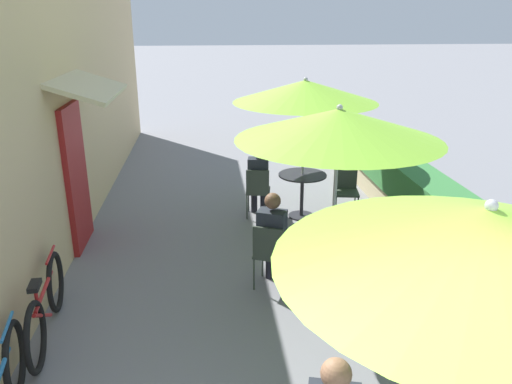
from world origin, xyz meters
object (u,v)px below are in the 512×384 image
object	(u,v)px
patio_umbrella_mid	(339,125)
cafe_chair_mid_right	(270,251)
patio_table_far	(302,186)
patio_table_mid	(331,254)
cafe_chair_mid_left	(395,263)
cafe_chair_far_right	(346,187)
patio_umbrella_far	(305,91)
seated_patron_far_left	(258,177)
cafe_chair_far_left	(258,189)
seated_patron_mid_right	(273,235)
bicycle_second	(46,306)
patio_umbrella_near	(486,238)

from	to	relation	value
patio_umbrella_mid	cafe_chair_mid_right	size ratio (longest dim) A/B	2.70
patio_table_far	patio_table_mid	bearing A→B (deg)	-92.84
patio_table_far	cafe_chair_mid_left	bearing A→B (deg)	-78.10
cafe_chair_mid_right	cafe_chair_far_right	distance (m)	2.77
patio_table_mid	cafe_chair_mid_right	world-z (taller)	cafe_chair_mid_right
patio_umbrella_far	seated_patron_far_left	size ratio (longest dim) A/B	1.88
cafe_chair_far_right	cafe_chair_far_left	bearing A→B (deg)	5.88
seated_patron_mid_right	patio_table_far	distance (m)	2.36
seated_patron_far_left	cafe_chair_far_right	xyz separation A→B (m)	(1.47, -0.20, -0.17)
patio_table_far	bicycle_second	distance (m)	4.53
cafe_chair_far_left	patio_umbrella_mid	bearing A→B (deg)	-67.35
patio_umbrella_near	cafe_chair_mid_left	world-z (taller)	patio_umbrella_near
patio_table_mid	patio_umbrella_mid	bearing A→B (deg)	180.00
patio_table_mid	patio_umbrella_far	world-z (taller)	patio_umbrella_far
cafe_chair_far_left	bicycle_second	world-z (taller)	cafe_chair_far_left
patio_umbrella_far	cafe_chair_far_right	xyz separation A→B (m)	(0.75, -0.04, -1.61)
bicycle_second	patio_table_mid	bearing A→B (deg)	3.80
patio_umbrella_mid	bicycle_second	xyz separation A→B (m)	(-3.19, -0.53, -1.76)
patio_umbrella_far	cafe_chair_mid_right	bearing A→B (deg)	-109.85
cafe_chair_mid_left	cafe_chair_mid_right	world-z (taller)	same
patio_table_mid	seated_patron_mid_right	bearing A→B (deg)	153.67
patio_umbrella_far	seated_patron_far_left	bearing A→B (deg)	168.07
patio_table_far	cafe_chair_mid_right	bearing A→B (deg)	-109.85
patio_umbrella_mid	seated_patron_far_left	world-z (taller)	patio_umbrella_mid
cafe_chair_far_left	seated_patron_far_left	xyz separation A→B (m)	(0.02, 0.11, 0.17)
bicycle_second	cafe_chair_far_left	bearing A→B (deg)	44.88
bicycle_second	cafe_chair_mid_left	bearing A→B (deg)	-1.18
patio_table_mid	cafe_chair_far_left	xyz separation A→B (m)	(-0.62, 2.59, -0.04)
cafe_chair_far_left	patio_table_far	bearing A→B (deg)	5.88
cafe_chair_far_left	seated_patron_far_left	size ratio (longest dim) A/B	0.70
seated_patron_far_left	patio_umbrella_near	bearing A→B (deg)	-74.49
patio_umbrella_mid	patio_table_mid	bearing A→B (deg)	0.00
cafe_chair_mid_left	seated_patron_far_left	distance (m)	3.21
seated_patron_mid_right	cafe_chair_far_left	distance (m)	2.27
patio_table_mid	seated_patron_mid_right	xyz separation A→B (m)	(-0.67, 0.33, 0.13)
cafe_chair_far_right	bicycle_second	size ratio (longest dim) A/B	0.49
cafe_chair_mid_left	cafe_chair_far_right	bearing A→B (deg)	-69.75
seated_patron_mid_right	patio_table_far	xyz separation A→B (m)	(0.79, 2.22, -0.13)
patio_umbrella_near	bicycle_second	world-z (taller)	patio_umbrella_near
patio_table_mid	bicycle_second	bearing A→B (deg)	-170.63
cafe_chair_mid_right	cafe_chair_far_left	size ratio (longest dim) A/B	1.00
patio_umbrella_near	patio_table_mid	world-z (taller)	patio_umbrella_near
cafe_chair_far_right	cafe_chair_mid_left	bearing A→B (deg)	95.84
cafe_chair_mid_right	patio_table_far	xyz separation A→B (m)	(0.84, 2.32, 0.04)
cafe_chair_far_left	cafe_chair_far_right	distance (m)	1.49
patio_umbrella_mid	seated_patron_far_left	size ratio (longest dim) A/B	1.88
cafe_chair_mid_left	bicycle_second	world-z (taller)	cafe_chair_mid_left
patio_umbrella_far	seated_patron_far_left	world-z (taller)	patio_umbrella_far
seated_patron_far_left	bicycle_second	distance (m)	4.15
seated_patron_mid_right	patio_table_far	world-z (taller)	seated_patron_mid_right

